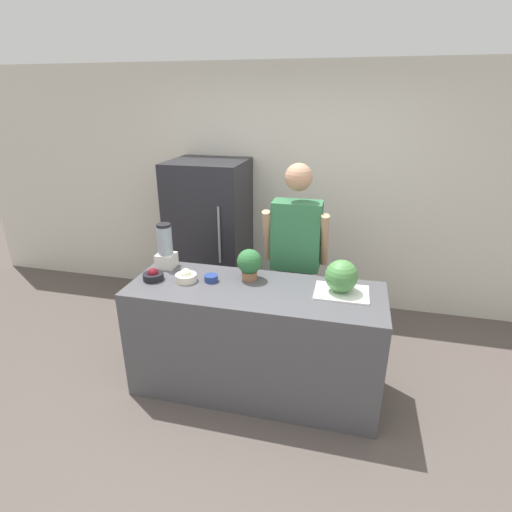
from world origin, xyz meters
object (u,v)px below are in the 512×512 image
object	(u,v)px
bowl_cherries	(153,275)
bowl_small_blue	(211,278)
blender	(165,248)
refrigerator	(210,237)
bowl_cream	(186,277)
potted_plant	(249,263)
watermelon	(341,276)
person	(295,261)

from	to	relation	value
bowl_cherries	bowl_small_blue	xyz separation A→B (m)	(0.45, 0.08, -0.01)
bowl_cherries	bowl_small_blue	size ratio (longest dim) A/B	1.52
blender	refrigerator	bearing A→B (deg)	89.60
bowl_cream	blender	bearing A→B (deg)	140.54
bowl_cream	potted_plant	world-z (taller)	potted_plant
watermelon	bowl_cherries	size ratio (longest dim) A/B	1.49
watermelon	bowl_cherries	bearing A→B (deg)	-175.12
blender	bowl_small_blue	bearing A→B (deg)	-21.05
refrigerator	bowl_cherries	bearing A→B (deg)	-89.99
refrigerator	bowl_small_blue	distance (m)	1.31
bowl_cream	bowl_small_blue	distance (m)	0.20
refrigerator	bowl_cherries	distance (m)	1.31
refrigerator	potted_plant	bearing A→B (deg)	-56.59
person	bowl_small_blue	world-z (taller)	person
person	watermelon	distance (m)	0.69
bowl_cherries	bowl_small_blue	bearing A→B (deg)	10.29
bowl_cream	blender	distance (m)	0.37
watermelon	bowl_small_blue	distance (m)	1.00
blender	potted_plant	world-z (taller)	blender
person	bowl_small_blue	distance (m)	0.82
bowl_small_blue	blender	distance (m)	0.52
refrigerator	bowl_cherries	size ratio (longest dim) A/B	10.21
watermelon	bowl_small_blue	xyz separation A→B (m)	(-0.99, -0.04, -0.11)
bowl_cherries	potted_plant	size ratio (longest dim) A/B	0.65
bowl_cherries	potted_plant	bearing A→B (deg)	14.79
refrigerator	potted_plant	size ratio (longest dim) A/B	6.64
refrigerator	watermelon	bearing A→B (deg)	-39.35
person	blender	bearing A→B (deg)	-159.13
potted_plant	bowl_cream	bearing A→B (deg)	-161.62
person	bowl_cherries	world-z (taller)	person
bowl_small_blue	person	bearing A→B (deg)	44.70
person	bowl_cherries	distance (m)	1.22
bowl_small_blue	watermelon	bearing A→B (deg)	2.38
bowl_small_blue	potted_plant	distance (m)	0.32
watermelon	bowl_small_blue	size ratio (longest dim) A/B	2.26
person	blender	world-z (taller)	person
bowl_small_blue	blender	xyz separation A→B (m)	(-0.46, 0.18, 0.15)
person	watermelon	world-z (taller)	person
bowl_cream	potted_plant	xyz separation A→B (m)	(0.47, 0.16, 0.10)
bowl_cream	bowl_small_blue	size ratio (longest dim) A/B	1.56
bowl_small_blue	refrigerator	bearing A→B (deg)	110.29
bowl_small_blue	bowl_cherries	bearing A→B (deg)	-169.71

